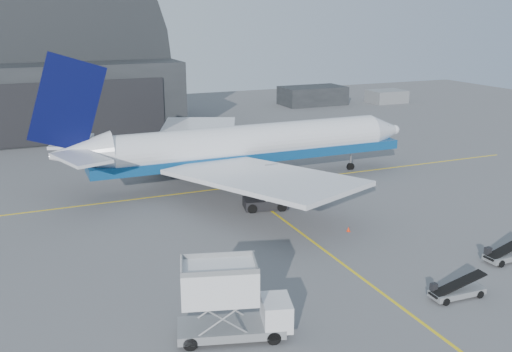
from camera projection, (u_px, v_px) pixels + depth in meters
name	position (u px, v px, depth m)	size (l,w,h in m)	color
ground	(322.00, 249.00, 49.44)	(200.00, 200.00, 0.00)	#565659
taxi_lines	(263.00, 205.00, 60.65)	(80.00, 42.12, 0.02)	yellow
hangar	(20.00, 76.00, 96.03)	(50.00, 28.30, 28.00)	black
distant_bldg_a	(312.00, 104.00, 127.43)	(14.00, 8.00, 4.00)	black
distant_bldg_b	(386.00, 102.00, 130.27)	(8.00, 6.00, 2.80)	gray
airliner	(238.00, 146.00, 67.28)	(46.01, 44.61, 16.15)	white
catering_truck	(230.00, 301.00, 35.31)	(7.55, 4.44, 4.89)	gray
pushback_tug	(266.00, 201.00, 59.43)	(4.84, 3.44, 2.04)	black
belt_loader_a	(456.00, 291.00, 40.81)	(4.41, 1.65, 1.67)	gray
belt_loader_b	(508.00, 254.00, 46.97)	(4.77, 1.85, 1.80)	gray
traffic_cone	(348.00, 229.00, 53.29)	(0.32, 0.32, 0.46)	#FF2D08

